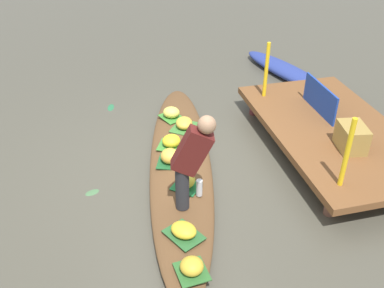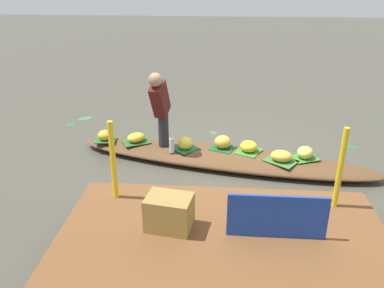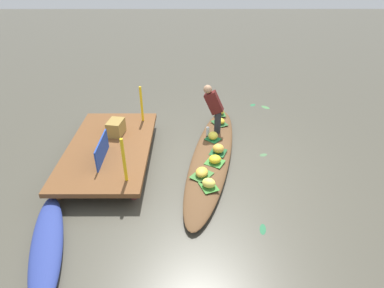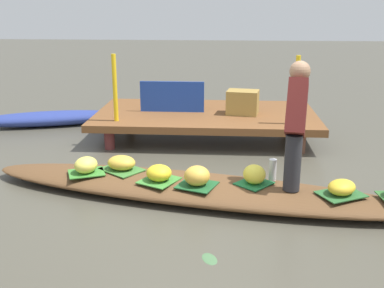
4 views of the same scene
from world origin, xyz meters
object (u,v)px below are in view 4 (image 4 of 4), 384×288
at_px(banana_bunch_4, 86,165).
at_px(banana_bunch_1, 121,163).
at_px(vendor_person, 296,118).
at_px(vendor_boat, 196,188).
at_px(banana_bunch_6, 197,176).
at_px(produce_crate, 243,102).
at_px(banana_bunch_2, 342,187).
at_px(market_banner, 172,97).
at_px(banana_bunch_5, 159,173).
at_px(banana_bunch_3, 254,174).
at_px(water_bottle, 273,170).
at_px(moored_boat, 50,119).

bearing_deg(banana_bunch_4, banana_bunch_1, 19.33).
bearing_deg(banana_bunch_4, vendor_person, -5.53).
bearing_deg(banana_bunch_4, vendor_boat, -5.95).
xyz_separation_m(banana_bunch_1, banana_bunch_6, (0.84, -0.39, 0.02)).
bearing_deg(produce_crate, banana_bunch_2, -70.97).
bearing_deg(produce_crate, vendor_boat, -103.55).
xyz_separation_m(banana_bunch_2, banana_bunch_6, (-1.37, 0.13, 0.03)).
height_order(banana_bunch_2, banana_bunch_6, banana_bunch_6).
height_order(banana_bunch_4, banana_bunch_6, banana_bunch_6).
height_order(vendor_boat, market_banner, market_banner).
height_order(banana_bunch_2, banana_bunch_5, banana_bunch_5).
bearing_deg(banana_bunch_1, banana_bunch_3, -12.28).
distance_m(banana_bunch_3, market_banner, 2.59).
bearing_deg(produce_crate, banana_bunch_4, -129.41).
xyz_separation_m(vendor_boat, market_banner, (-0.50, 2.27, 0.50)).
height_order(banana_bunch_4, water_bottle, water_bottle).
height_order(banana_bunch_4, produce_crate, produce_crate).
distance_m(banana_bunch_2, vendor_person, 0.78).
bearing_deg(banana_bunch_6, vendor_person, 3.72).
xyz_separation_m(banana_bunch_1, market_banner, (0.33, 2.03, 0.32)).
bearing_deg(banana_bunch_5, moored_boat, 127.98).
xyz_separation_m(banana_bunch_2, produce_crate, (-0.86, 2.48, 0.28)).
bearing_deg(vendor_person, banana_bunch_3, 176.24).
relative_size(banana_bunch_6, water_bottle, 1.16).
bearing_deg(vendor_person, produce_crate, 100.42).
distance_m(water_bottle, market_banner, 2.57).
bearing_deg(moored_boat, market_banner, -29.22).
height_order(banana_bunch_3, banana_bunch_4, banana_bunch_3).
bearing_deg(vendor_boat, banana_bunch_1, 174.62).
bearing_deg(water_bottle, vendor_person, -38.48).
relative_size(moored_boat, banana_bunch_4, 9.08).
relative_size(banana_bunch_2, banana_bunch_6, 1.14).
height_order(banana_bunch_5, vendor_person, vendor_person).
relative_size(banana_bunch_3, banana_bunch_4, 0.88).
distance_m(market_banner, produce_crate, 1.03).
height_order(banana_bunch_5, water_bottle, water_bottle).
xyz_separation_m(banana_bunch_5, produce_crate, (0.91, 2.25, 0.27)).
xyz_separation_m(vendor_boat, banana_bunch_1, (-0.82, 0.25, 0.17)).
distance_m(banana_bunch_1, banana_bunch_5, 0.53).
height_order(banana_bunch_5, banana_bunch_6, banana_bunch_6).
height_order(banana_bunch_3, water_bottle, water_bottle).
height_order(banana_bunch_1, banana_bunch_5, banana_bunch_5).
relative_size(moored_boat, banana_bunch_5, 9.10).
relative_size(vendor_boat, banana_bunch_1, 15.02).
distance_m(vendor_boat, vendor_person, 1.23).
distance_m(banana_bunch_6, produce_crate, 2.41).
bearing_deg(banana_bunch_2, produce_crate, 109.03).
xyz_separation_m(banana_bunch_1, produce_crate, (1.35, 1.95, 0.27)).
distance_m(vendor_boat, banana_bunch_5, 0.42).
height_order(banana_bunch_1, banana_bunch_4, banana_bunch_4).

